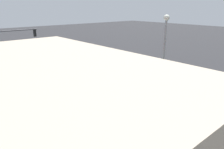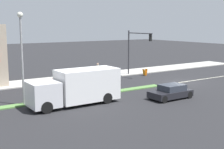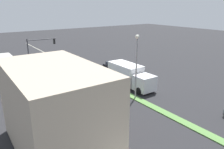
# 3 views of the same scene
# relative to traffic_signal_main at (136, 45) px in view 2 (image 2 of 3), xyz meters

# --- Properties ---
(ground_plane) EXTENTS (160.00, 160.00, 0.00)m
(ground_plane) POSITION_rel_traffic_signal_main_xyz_m (-6.12, 15.86, -3.90)
(ground_plane) COLOR #232326
(lane_marking_center) EXTENTS (0.16, 60.00, 0.01)m
(lane_marking_center) POSITION_rel_traffic_signal_main_xyz_m (-6.12, -2.14, -3.90)
(lane_marking_center) COLOR beige
(lane_marking_center) RESTS_ON ground
(traffic_signal_main) EXTENTS (4.59, 0.34, 5.60)m
(traffic_signal_main) POSITION_rel_traffic_signal_main_xyz_m (0.00, 0.00, 0.00)
(traffic_signal_main) COLOR #333338
(traffic_signal_main) RESTS_ON sidewalk_right
(street_lamp) EXTENTS (0.44, 0.44, 7.37)m
(street_lamp) POSITION_rel_traffic_signal_main_xyz_m (-6.12, 16.27, 0.88)
(street_lamp) COLOR gray
(street_lamp) RESTS_ON median_strip
(pedestrian) EXTENTS (0.34, 0.34, 1.66)m
(pedestrian) POSITION_rel_traffic_signal_main_xyz_m (2.03, 4.29, -2.91)
(pedestrian) COLOR #282D42
(pedestrian) RESTS_ON sidewalk_right
(warning_aframe_sign) EXTENTS (0.45, 0.53, 0.84)m
(warning_aframe_sign) POSITION_rel_traffic_signal_main_xyz_m (-0.17, -1.44, -3.47)
(warning_aframe_sign) COLOR orange
(warning_aframe_sign) RESTS_ON ground
(delivery_truck) EXTENTS (2.44, 7.50, 2.87)m
(delivery_truck) POSITION_rel_traffic_signal_main_xyz_m (-8.32, 12.49, -2.43)
(delivery_truck) COLOR silver
(delivery_truck) RESTS_ON ground
(coupe_blue) EXTENTS (1.83, 4.28, 1.32)m
(coupe_blue) POSITION_rel_traffic_signal_main_xyz_m (-3.92, 11.61, -3.27)
(coupe_blue) COLOR #284793
(coupe_blue) RESTS_ON ground
(sedan_dark) EXTENTS (1.90, 3.87, 1.26)m
(sedan_dark) POSITION_rel_traffic_signal_main_xyz_m (-11.12, 4.74, -3.30)
(sedan_dark) COLOR black
(sedan_dark) RESTS_ON ground
(hatchback_red) EXTENTS (1.83, 4.46, 1.35)m
(hatchback_red) POSITION_rel_traffic_signal_main_xyz_m (-1.12, 9.62, -3.25)
(hatchback_red) COLOR #AD1E1E
(hatchback_red) RESTS_ON ground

